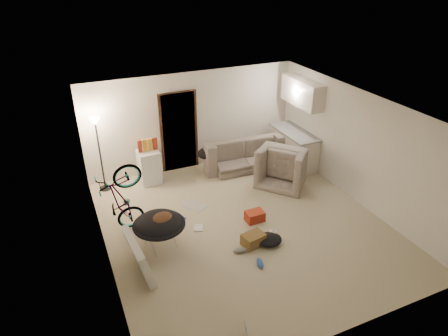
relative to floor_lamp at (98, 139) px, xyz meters
name	(u,v)px	position (x,y,z in m)	size (l,w,h in m)	color
floor	(244,225)	(2.40, -2.65, -1.32)	(5.50, 6.00, 0.02)	#C3B796
ceiling	(247,110)	(2.40, -2.65, 1.20)	(5.50, 6.00, 0.02)	white
wall_back	(193,120)	(2.40, 0.36, -0.06)	(5.50, 0.02, 2.50)	white
wall_front	(347,271)	(2.40, -5.66, -0.06)	(5.50, 0.02, 2.50)	white
wall_left	(99,203)	(-0.36, -2.65, -0.06)	(0.02, 6.00, 2.50)	white
wall_right	(359,148)	(5.16, -2.65, -0.06)	(0.02, 6.00, 2.50)	white
doorway	(179,132)	(2.00, 0.32, -0.29)	(0.85, 0.10, 2.04)	black
door_trim	(179,132)	(2.00, 0.29, -0.29)	(0.97, 0.04, 2.10)	#371F13
floor_lamp	(98,139)	(0.00, 0.00, 0.00)	(0.28, 0.28, 1.81)	black
kitchen_counter	(293,148)	(4.83, -0.65, -0.87)	(0.60, 1.50, 0.88)	silver
counter_top	(295,132)	(4.83, -0.65, -0.41)	(0.64, 1.54, 0.04)	gray
kitchen_uppers	(302,92)	(4.96, -0.65, 0.64)	(0.38, 1.40, 0.65)	silver
sofa	(241,154)	(3.53, -0.20, -1.00)	(2.13, 0.83, 0.62)	#373F38
armchair	(285,167)	(4.15, -1.38, -0.94)	(1.13, 0.98, 0.73)	#373F38
bicycle	(124,215)	(0.10, -1.91, -0.89)	(0.56, 1.60, 0.84)	black
mini_fridge	(149,167)	(1.08, -0.10, -0.89)	(0.49, 0.49, 0.83)	white
snack_box_0	(140,146)	(0.91, -0.10, -0.31)	(0.10, 0.07, 0.30)	maroon
snack_box_1	(145,145)	(1.03, -0.10, -0.31)	(0.10, 0.07, 0.30)	orange
snack_box_2	(150,144)	(1.15, -0.10, -0.31)	(0.10, 0.07, 0.30)	gold
snack_box_3	(155,144)	(1.27, -0.10, -0.31)	(0.10, 0.07, 0.30)	maroon
saucer_chair	(159,228)	(0.63, -2.63, -0.89)	(0.99, 0.99, 0.70)	silver
hoodie	(162,220)	(0.68, -2.66, -0.69)	(0.48, 0.40, 0.22)	#482B18
sofa_drape	(208,153)	(2.58, -0.20, -0.77)	(0.56, 0.46, 0.28)	black
tv_box	(139,256)	(0.10, -3.16, -0.96)	(0.13, 1.06, 0.70)	silver
drink_case_a	(253,240)	(2.27, -3.30, -1.19)	(0.42, 0.30, 0.24)	brown
drink_case_b	(255,216)	(2.67, -2.61, -1.20)	(0.38, 0.28, 0.22)	maroon
juicer	(273,234)	(2.74, -3.25, -1.22)	(0.14, 0.14, 0.20)	silver
newspaper	(195,205)	(1.72, -1.56, -1.30)	(0.39, 0.51, 0.01)	#B8B3AA
book_blue	(177,218)	(1.18, -1.87, -1.29)	(0.24, 0.33, 0.03)	#2E50A6
book_white	(198,228)	(1.49, -2.38, -1.30)	(0.18, 0.24, 0.02)	silver
shoe_0	(222,176)	(2.77, -0.61, -1.26)	(0.25, 0.10, 0.09)	#2E50A6
shoe_1	(222,171)	(2.87, -0.41, -1.25)	(0.29, 0.12, 0.11)	slate
shoe_2	(260,263)	(2.11, -3.88, -1.26)	(0.28, 0.11, 0.10)	#2E50A6
shoe_3	(240,250)	(1.94, -3.42, -1.26)	(0.27, 0.11, 0.10)	slate
clothes_lump_a	(269,240)	(2.57, -3.38, -1.22)	(0.52, 0.45, 0.17)	black
clothes_lump_b	(235,169)	(3.23, -0.47, -1.24)	(0.45, 0.39, 0.14)	black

